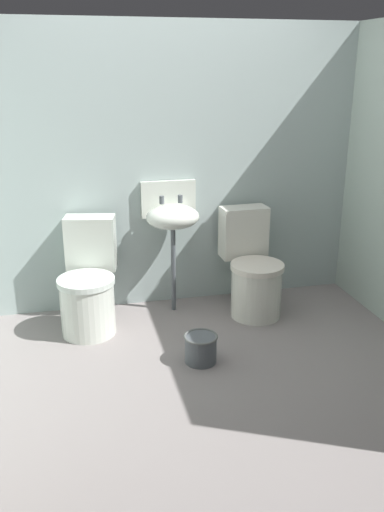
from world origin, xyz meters
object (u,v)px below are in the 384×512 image
at_px(toilet_right, 252,272).
at_px(sink, 172,216).
at_px(toilet_left, 89,286).
at_px(bucket, 201,348).

bearing_deg(toilet_right, sink, -20.36).
height_order(toilet_left, sink, sink).
height_order(toilet_right, sink, sink).
height_order(toilet_left, bucket, toilet_left).
distance_m(toilet_left, toilet_right, 1.23).
bearing_deg(toilet_right, bucket, 46.47).
bearing_deg(toilet_left, bucket, 147.01).
distance_m(toilet_right, sink, 0.75).
height_order(sink, bucket, sink).
bearing_deg(bucket, toilet_right, 48.94).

